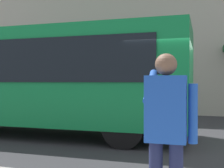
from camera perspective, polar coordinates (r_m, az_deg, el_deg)
ground_plane at (r=7.79m, az=13.53°, el=-11.13°), size 60.00×60.00×0.00m
red_bus at (r=9.09m, az=-14.65°, el=1.21°), size 9.05×2.54×3.08m
pedestrian_photographer at (r=3.02m, az=10.47°, el=-7.72°), size 0.53×0.52×1.70m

